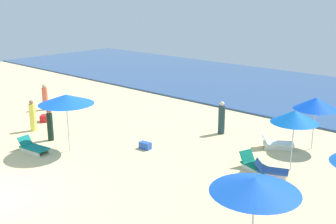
% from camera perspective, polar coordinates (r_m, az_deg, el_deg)
% --- Properties ---
extents(ground_plane, '(60.00, 60.00, 0.00)m').
position_cam_1_polar(ground_plane, '(15.98, -22.21, -11.03)').
color(ground_plane, '#E7CB8B').
extents(ocean, '(60.00, 14.74, 0.12)m').
position_cam_1_polar(ocean, '(32.05, 16.81, 2.80)').
color(ocean, '#2C4C7D').
rests_on(ocean, ground_plane).
extents(umbrella_0, '(2.47, 2.47, 2.68)m').
position_cam_1_polar(umbrella_0, '(18.88, -13.90, 1.72)').
color(umbrella_0, silver).
rests_on(umbrella_0, ground_plane).
extents(lounge_chair_0_0, '(1.59, 0.87, 0.64)m').
position_cam_1_polar(lounge_chair_0_0, '(19.90, -18.15, -4.62)').
color(lounge_chair_0_0, silver).
rests_on(lounge_chair_0_0, ground_plane).
extents(umbrella_1, '(2.34, 2.34, 2.46)m').
position_cam_1_polar(umbrella_1, '(10.82, 11.94, -9.86)').
color(umbrella_1, silver).
rests_on(umbrella_1, ground_plane).
extents(umbrella_2, '(1.88, 1.88, 2.55)m').
position_cam_1_polar(umbrella_2, '(17.00, 17.09, -0.62)').
color(umbrella_2, silver).
rests_on(umbrella_2, ground_plane).
extents(lounge_chair_2_0, '(1.43, 1.07, 0.65)m').
position_cam_1_polar(lounge_chair_2_0, '(16.83, 13.99, -7.88)').
color(lounge_chair_2_0, silver).
rests_on(lounge_chair_2_0, ground_plane).
extents(lounge_chair_2_1, '(1.62, 1.06, 0.70)m').
position_cam_1_polar(lounge_chair_2_1, '(17.27, 11.96, -7.19)').
color(lounge_chair_2_1, silver).
rests_on(lounge_chair_2_1, ground_plane).
extents(umbrella_4, '(1.97, 1.97, 2.47)m').
position_cam_1_polar(umbrella_4, '(19.81, 19.75, 1.12)').
color(umbrella_4, silver).
rests_on(umbrella_4, ground_plane).
extents(lounge_chair_4_0, '(1.63, 1.36, 0.77)m').
position_cam_1_polar(lounge_chair_4_0, '(19.91, 14.64, -4.15)').
color(lounge_chair_4_0, silver).
rests_on(lounge_chair_4_0, ground_plane).
extents(beachgoer_4, '(0.43, 0.43, 1.71)m').
position_cam_1_polar(beachgoer_4, '(21.35, 7.41, -0.92)').
color(beachgoer_4, '#213841').
rests_on(beachgoer_4, ground_plane).
extents(beachgoer_5, '(0.46, 0.46, 1.64)m').
position_cam_1_polar(beachgoer_5, '(26.77, -16.63, 1.90)').
color(beachgoer_5, '#DA6043').
rests_on(beachgoer_5, ground_plane).
extents(beachgoer_6, '(0.46, 0.46, 1.66)m').
position_cam_1_polar(beachgoer_6, '(22.79, -18.20, -0.58)').
color(beachgoer_6, '#F6E857').
rests_on(beachgoer_6, ground_plane).
extents(beachgoer_7, '(0.32, 0.32, 1.62)m').
position_cam_1_polar(beachgoer_7, '(21.02, -15.99, -1.72)').
color(beachgoer_7, black).
rests_on(beachgoer_7, ground_plane).
extents(cooler_box_0, '(0.63, 0.64, 0.38)m').
position_cam_1_polar(cooler_box_0, '(24.41, -16.71, -0.84)').
color(cooler_box_0, red).
rests_on(cooler_box_0, ground_plane).
extents(cooler_box_1, '(0.58, 0.36, 0.32)m').
position_cam_1_polar(cooler_box_1, '(19.30, -3.16, -4.66)').
color(cooler_box_1, blue).
rests_on(cooler_box_1, ground_plane).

